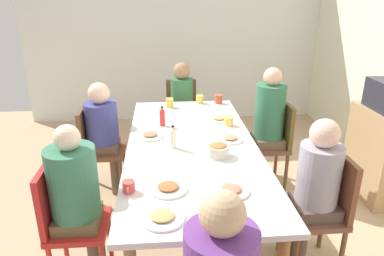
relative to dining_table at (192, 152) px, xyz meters
The scene contains 28 objects.
ground_plane 0.69m from the dining_table, ahead, with size 6.68×6.68×0.00m, color tan.
wall_left 2.91m from the dining_table, behind, with size 0.12×4.58×2.60m, color silver.
dining_table is the anchor object (origin of this frame).
chair_0 1.12m from the dining_table, 123.65° to the left, with size 0.40×0.40×0.90m.
person_0 1.03m from the dining_table, 126.43° to the left, with size 0.30×0.30×1.27m.
chair_1 1.12m from the dining_table, 56.35° to the left, with size 0.40×0.40×0.90m.
person_1 1.03m from the dining_table, 53.53° to the left, with size 0.30×0.30×1.18m.
chair_2 1.12m from the dining_table, 56.35° to the right, with size 0.40×0.40×0.90m.
person_2 1.03m from the dining_table, 53.58° to the right, with size 0.33×0.33×1.19m.
chair_3 1.12m from the dining_table, 123.65° to the right, with size 0.40×0.40×0.90m.
person_3 1.03m from the dining_table, 126.45° to the right, with size 0.32×0.32×1.15m.
chair_5 1.61m from the dining_table, behind, with size 0.40×0.40×0.90m.
person_5 1.51m from the dining_table, behind, with size 0.30×0.30×1.15m.
plate_0 0.66m from the dining_table, 151.05° to the left, with size 0.21×0.21×0.04m.
plate_1 0.74m from the dining_table, 16.85° to the right, with size 0.25×0.25×0.04m.
plate_2 0.35m from the dining_table, 100.45° to the left, with size 0.21×0.21×0.04m.
plate_3 0.79m from the dining_table, 13.92° to the left, with size 0.24×0.24×0.04m.
plate_4 0.41m from the dining_table, 119.35° to the right, with size 0.23×0.23×0.04m.
plate_5 1.06m from the dining_table, 13.85° to the right, with size 0.25×0.25×0.04m.
bowl_0 0.32m from the dining_table, 38.61° to the left, with size 0.17×0.17×0.11m.
cup_0 1.20m from the dining_table, 160.74° to the left, with size 0.12×0.09×0.10m.
cup_1 1.05m from the dining_table, behind, with size 0.12×0.08×0.10m.
cup_2 0.58m from the dining_table, 137.74° to the left, with size 0.12×0.08×0.08m.
cup_3 1.18m from the dining_table, behind, with size 0.12×0.08×0.09m.
cup_4 0.86m from the dining_table, 33.29° to the right, with size 0.12×0.08×0.07m.
bottle_0 0.23m from the dining_table, 72.54° to the right, with size 0.05×0.05×0.20m.
bottle_1 0.55m from the dining_table, 152.51° to the right, with size 0.05×0.05×0.19m.
side_cabinet 1.97m from the dining_table, 99.29° to the left, with size 0.70×0.44×0.90m, color tan.
Camera 1 is at (2.74, -0.23, 1.99)m, focal length 33.66 mm.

